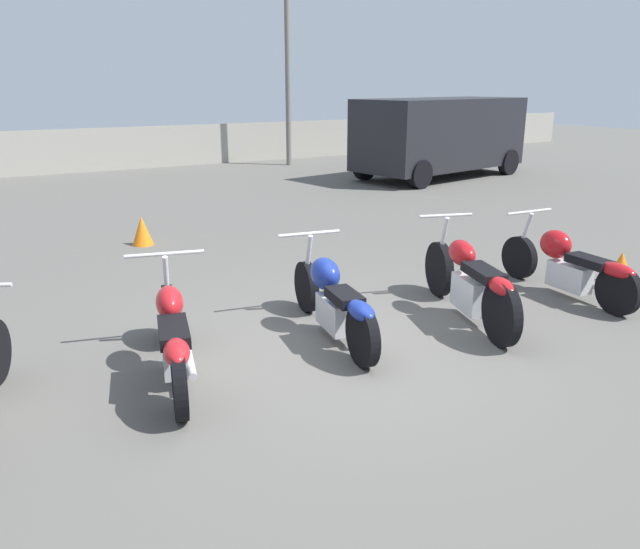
{
  "coord_description": "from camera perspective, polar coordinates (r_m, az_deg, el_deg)",
  "views": [
    {
      "loc": [
        -3.0,
        -4.72,
        2.49
      ],
      "look_at": [
        0.0,
        0.42,
        0.65
      ],
      "focal_mm": 35.0,
      "sensor_mm": 36.0,
      "label": 1
    }
  ],
  "objects": [
    {
      "name": "traffic_cone_far",
      "position": [
        10.34,
        -15.95,
        3.87
      ],
      "size": [
        0.34,
        0.34,
        0.46
      ],
      "color": "orange",
      "rests_on": "ground_plane"
    },
    {
      "name": "parked_van",
      "position": [
        17.52,
        10.94,
        12.52
      ],
      "size": [
        5.23,
        2.89,
        2.09
      ],
      "rotation": [
        0.0,
        0.0,
        -1.39
      ],
      "color": "black",
      "rests_on": "ground_plane"
    },
    {
      "name": "ground_plane",
      "position": [
        6.13,
        1.99,
        -6.82
      ],
      "size": [
        60.0,
        60.0,
        0.0
      ],
      "primitive_type": "plane",
      "color": "#5B5954"
    },
    {
      "name": "motorcycle_slot_2",
      "position": [
        6.27,
        1.22,
        -2.3
      ],
      "size": [
        0.72,
        2.09,
        0.94
      ],
      "rotation": [
        0.0,
        0.0,
        -0.17
      ],
      "color": "black",
      "rests_on": "ground_plane"
    },
    {
      "name": "motorcycle_slot_3",
      "position": [
        6.92,
        13.56,
        -0.67
      ],
      "size": [
        0.91,
        2.14,
        1.03
      ],
      "rotation": [
        0.0,
        0.0,
        -0.31
      ],
      "color": "black",
      "rests_on": "ground_plane"
    },
    {
      "name": "light_pole_left",
      "position": [
        19.87,
        -3.02,
        20.78
      ],
      "size": [
        0.7,
        0.35,
        6.21
      ],
      "color": "slate",
      "rests_on": "ground_plane"
    },
    {
      "name": "fence_back",
      "position": [
        19.42,
        -21.62,
        10.45
      ],
      "size": [
        40.0,
        0.04,
        1.24
      ],
      "color": "#9E998E",
      "rests_on": "ground_plane"
    },
    {
      "name": "motorcycle_slot_4",
      "position": [
        8.07,
        21.78,
        0.84
      ],
      "size": [
        0.73,
        2.1,
        0.93
      ],
      "rotation": [
        0.0,
        0.0,
        -0.07
      ],
      "color": "black",
      "rests_on": "ground_plane"
    },
    {
      "name": "motorcycle_slot_1",
      "position": [
        5.55,
        -13.28,
        -5.49
      ],
      "size": [
        0.85,
        2.08,
        0.96
      ],
      "rotation": [
        0.0,
        0.0,
        -0.25
      ],
      "color": "black",
      "rests_on": "ground_plane"
    },
    {
      "name": "traffic_cone_near",
      "position": [
        8.99,
        25.8,
        0.65
      ],
      "size": [
        0.34,
        0.34,
        0.4
      ],
      "color": "orange",
      "rests_on": "ground_plane"
    }
  ]
}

